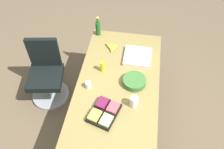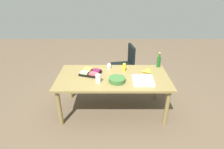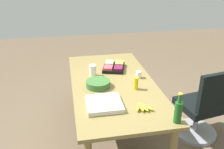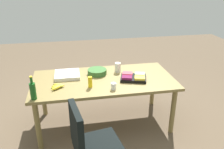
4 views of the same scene
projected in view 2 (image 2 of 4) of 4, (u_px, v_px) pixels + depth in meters
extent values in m
plane|color=brown|center=(113.00, 109.00, 3.64)|extent=(10.00, 10.00, 0.00)
cube|color=olive|center=(113.00, 77.00, 3.30)|extent=(2.03, 1.01, 0.04)
cylinder|color=olive|center=(59.00, 108.00, 3.11)|extent=(0.07, 0.07, 0.71)
cylinder|color=olive|center=(167.00, 108.00, 3.11)|extent=(0.07, 0.07, 0.71)
cylinder|color=olive|center=(69.00, 84.00, 3.84)|extent=(0.07, 0.07, 0.71)
cylinder|color=olive|center=(156.00, 84.00, 3.84)|extent=(0.07, 0.07, 0.71)
cylinder|color=gray|center=(122.00, 82.00, 4.58)|extent=(0.56, 0.56, 0.05)
cylinder|color=gray|center=(122.00, 74.00, 4.47)|extent=(0.06, 0.06, 0.39)
cube|color=black|center=(122.00, 67.00, 4.38)|extent=(0.55, 0.55, 0.09)
cube|color=black|center=(131.00, 55.00, 4.29)|extent=(0.13, 0.44, 0.49)
cube|color=black|center=(91.00, 73.00, 3.36)|extent=(0.43, 0.37, 0.04)
cube|color=#A3DF85|center=(84.00, 72.00, 3.31)|extent=(0.17, 0.15, 0.03)
cube|color=#D94651|center=(94.00, 74.00, 3.27)|extent=(0.17, 0.15, 0.03)
cube|color=yellow|center=(87.00, 69.00, 3.43)|extent=(0.17, 0.15, 0.03)
cube|color=#62183D|center=(96.00, 70.00, 3.38)|extent=(0.17, 0.15, 0.03)
ellipsoid|color=yellow|center=(146.00, 72.00, 3.40)|extent=(0.17, 0.10, 0.04)
ellipsoid|color=yellow|center=(147.00, 71.00, 3.42)|extent=(0.17, 0.04, 0.04)
ellipsoid|color=yellow|center=(147.00, 71.00, 3.45)|extent=(0.17, 0.07, 0.04)
ellipsoid|color=yellow|center=(147.00, 70.00, 3.47)|extent=(0.15, 0.14, 0.04)
cylinder|color=yellow|center=(124.00, 67.00, 3.46)|extent=(0.07, 0.07, 0.15)
cylinder|color=#17531B|center=(159.00, 62.00, 3.62)|extent=(0.09, 0.09, 0.21)
cylinder|color=#17531B|center=(159.00, 55.00, 3.55)|extent=(0.04, 0.04, 0.08)
cylinder|color=gold|center=(160.00, 53.00, 3.53)|extent=(0.04, 0.04, 0.01)
cube|color=silver|center=(143.00, 80.00, 3.11)|extent=(0.36, 0.36, 0.05)
cylinder|color=white|center=(98.00, 79.00, 3.06)|extent=(0.11, 0.11, 0.15)
cylinder|color=#36642E|center=(117.00, 80.00, 3.10)|extent=(0.34, 0.34, 0.08)
cylinder|color=white|center=(109.00, 66.00, 3.58)|extent=(0.07, 0.07, 0.09)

